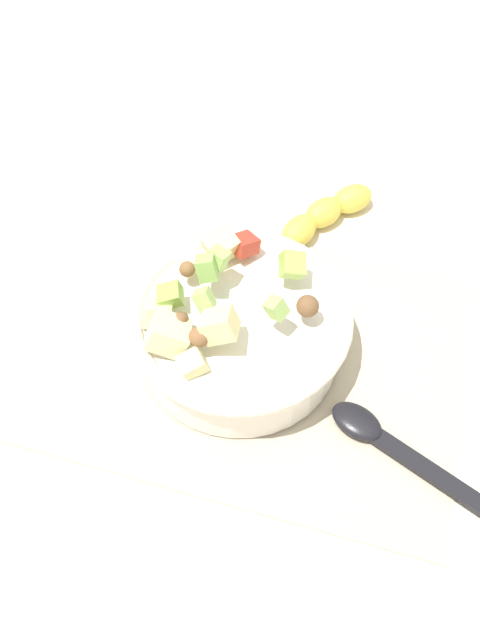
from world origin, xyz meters
The scene contains 5 objects.
ground_plane centered at (0.00, 0.00, 0.00)m, with size 2.40×2.40×0.00m, color silver.
placemat centered at (0.00, 0.00, 0.00)m, with size 0.46×0.35×0.01m, color #BCB299.
salad_bowl centered at (-0.02, 0.00, 0.05)m, with size 0.24×0.24×0.12m.
serving_spoon centered at (0.17, -0.08, 0.01)m, with size 0.23×0.12×0.01m.
banana_whole centered at (0.03, 0.22, 0.02)m, with size 0.11×0.14×0.04m.
Camera 1 is at (0.09, -0.39, 0.62)m, focal length 37.12 mm.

